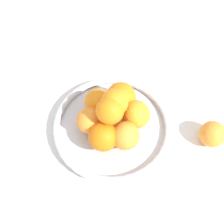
% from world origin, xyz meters
% --- Properties ---
extents(ground_plane, '(4.00, 4.00, 0.00)m').
position_xyz_m(ground_plane, '(0.00, 0.00, 0.00)').
color(ground_plane, silver).
extents(fruit_bowl, '(0.33, 0.33, 0.03)m').
position_xyz_m(fruit_bowl, '(0.00, 0.00, 0.02)').
color(fruit_bowl, silver).
rests_on(fruit_bowl, ground_plane).
extents(orange_pile, '(0.19, 0.20, 0.13)m').
position_xyz_m(orange_pile, '(-0.00, -0.00, 0.08)').
color(orange_pile, orange).
rests_on(orange_pile, fruit_bowl).
extents(stray_orange, '(0.07, 0.07, 0.07)m').
position_xyz_m(stray_orange, '(-0.21, 0.17, 0.04)').
color(stray_orange, orange).
rests_on(stray_orange, ground_plane).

